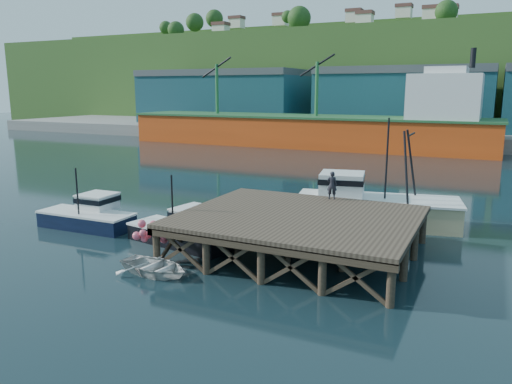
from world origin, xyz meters
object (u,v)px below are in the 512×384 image
Objects in this scene: boat_navy at (89,215)px; dockworker at (332,185)px; dinghy at (155,266)px; boat_black at (185,230)px; trawler at (374,203)px.

dockworker is (14.19, 5.23, 2.18)m from boat_navy.
boat_navy reaches higher than dinghy.
boat_navy is at bearing -171.14° from boat_black.
boat_navy reaches higher than dockworker.
dinghy is (-7.27, -13.42, -1.03)m from trawler.
dockworker is (6.91, 5.39, 2.22)m from boat_black.
boat_black is 0.64× the size of trawler.
boat_navy is 10.08m from dinghy.
boat_navy is 1.70× the size of dinghy.
boat_black is at bearing -2.69° from boat_navy.
dockworker is at bearing -130.72° from trawler.
dockworker is at bearing 48.07° from boat_black.
boat_navy is 7.28m from boat_black.
dockworker reaches higher than dinghy.
boat_navy is 3.76× the size of dockworker.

